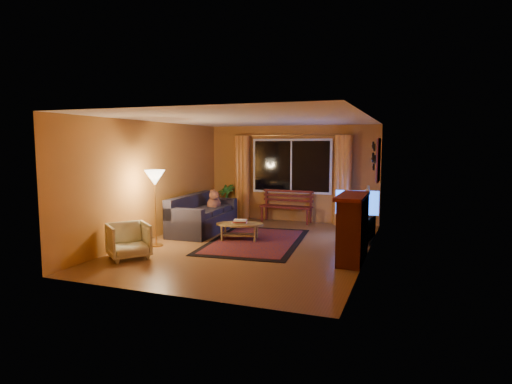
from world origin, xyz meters
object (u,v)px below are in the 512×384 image
(floor_lamp, at_px, (156,208))
(tv_console, at_px, (361,229))
(coffee_table, at_px, (240,232))
(sofa, at_px, (203,214))
(bench, at_px, (286,214))
(armchair, at_px, (129,239))

(floor_lamp, distance_m, tv_console, 4.29)
(floor_lamp, xyz_separation_m, coffee_table, (1.36, 1.05, -0.58))
(floor_lamp, bearing_deg, sofa, 81.96)
(bench, relative_size, armchair, 1.96)
(bench, height_order, floor_lamp, floor_lamp)
(tv_console, bearing_deg, floor_lamp, -145.51)
(sofa, distance_m, coffee_table, 1.28)
(bench, height_order, tv_console, tv_console)
(tv_console, bearing_deg, coffee_table, -151.94)
(sofa, height_order, tv_console, sofa)
(floor_lamp, xyz_separation_m, tv_console, (3.76, 1.99, -0.52))
(tv_console, bearing_deg, armchair, -135.02)
(armchair, xyz_separation_m, floor_lamp, (-0.05, 0.95, 0.41))
(floor_lamp, relative_size, coffee_table, 1.51)
(bench, distance_m, coffee_table, 2.39)
(floor_lamp, height_order, tv_console, floor_lamp)
(coffee_table, height_order, tv_console, tv_console)
(armchair, bearing_deg, tv_console, -11.93)
(bench, relative_size, coffee_table, 1.35)
(armchair, relative_size, coffee_table, 0.69)
(armchair, distance_m, floor_lamp, 1.03)
(armchair, relative_size, tv_console, 0.62)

